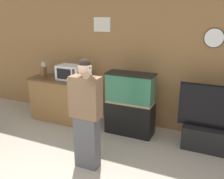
% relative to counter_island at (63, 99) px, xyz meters
% --- Properties ---
extents(wall_back_paneled, '(10.00, 0.08, 2.60)m').
position_rel_counter_island_xyz_m(wall_back_paneled, '(1.38, 0.51, 0.84)').
color(wall_back_paneled, olive).
rests_on(wall_back_paneled, ground_plane).
extents(counter_island, '(1.38, 0.59, 0.93)m').
position_rel_counter_island_xyz_m(counter_island, '(0.00, 0.00, 0.00)').
color(counter_island, brown).
rests_on(counter_island, ground_plane).
extents(microwave, '(0.52, 0.36, 0.30)m').
position_rel_counter_island_xyz_m(microwave, '(0.22, 0.01, 0.61)').
color(microwave, silver).
rests_on(microwave, counter_island).
extents(knife_block, '(0.11, 0.11, 0.31)m').
position_rel_counter_island_xyz_m(knife_block, '(-0.47, 0.01, 0.57)').
color(knife_block, brown).
rests_on(knife_block, counter_island).
extents(aquarium_on_stand, '(0.90, 0.38, 1.19)m').
position_rel_counter_island_xyz_m(aquarium_on_stand, '(1.53, -0.00, 0.13)').
color(aquarium_on_stand, black).
rests_on(aquarium_on_stand, ground_plane).
extents(tv_on_stand, '(1.41, 0.40, 1.13)m').
position_rel_counter_island_xyz_m(tv_on_stand, '(3.12, -0.01, -0.13)').
color(tv_on_stand, black).
rests_on(tv_on_stand, ground_plane).
extents(person_standing, '(0.52, 0.39, 1.65)m').
position_rel_counter_island_xyz_m(person_standing, '(1.33, -1.29, 0.39)').
color(person_standing, '#515156').
rests_on(person_standing, ground_plane).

